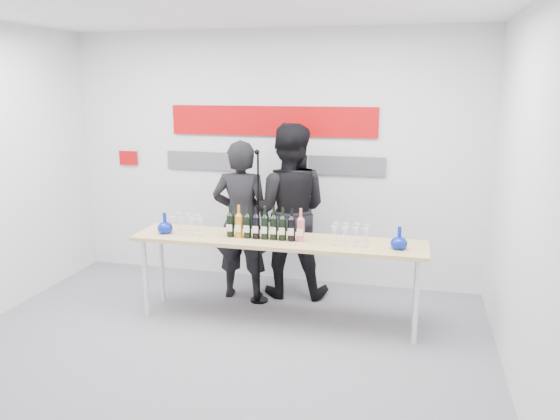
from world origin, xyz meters
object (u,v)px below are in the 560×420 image
Objects in this scene: tasting_table at (278,245)px; mic_stand at (259,257)px; presenter_left at (242,221)px; presenter_right at (288,211)px.

mic_stand is at bearing 125.61° from tasting_table.
mic_stand is (0.23, -0.10, -0.37)m from presenter_left.
presenter_left is 0.45m from mic_stand.
presenter_left is 0.91× the size of presenter_right.
tasting_table is at bearing 89.00° from presenter_right.
presenter_left reaches higher than tasting_table.
presenter_right is (-0.07, 0.77, 0.17)m from tasting_table.
presenter_right is 1.15× the size of mic_stand.
mic_stand is (-0.33, 0.45, -0.29)m from tasting_table.
tasting_table is at bearing -50.23° from mic_stand.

